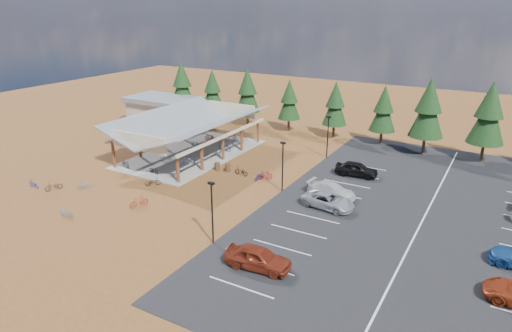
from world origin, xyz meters
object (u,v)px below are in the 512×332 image
lamp_post_2 (328,134)px  bike_0 (126,163)px  lamp_post_1 (283,163)px  bike_7 (231,135)px  outbuilding (163,109)px  car_3 (332,190)px  trash_bin_0 (217,166)px  bike_1 (166,158)px  bike_9 (84,185)px  bike_15 (265,175)px  bike_8 (54,186)px  bike_12 (153,182)px  bike_10 (34,184)px  bike_16 (241,171)px  lamp_post_0 (212,208)px  car_0 (258,258)px  bike_3 (210,137)px  bike_13 (66,213)px  trash_bin_1 (228,168)px  bike_4 (154,170)px  car_4 (356,169)px  bike_5 (187,161)px  bike_14 (260,176)px  bike_2 (195,143)px  car_2 (328,201)px  bike_6 (225,147)px

lamp_post_2 → bike_0: size_ratio=3.37×
lamp_post_1 → bike_7: bearing=138.1°
outbuilding → lamp_post_1: 33.13m
bike_7 → car_3: (18.99, -11.65, 0.10)m
trash_bin_0 → bike_1: 6.83m
bike_9 → bike_15: bearing=-107.6°
bike_8 → bike_12: bearing=60.4°
bike_10 → bike_15: size_ratio=0.99×
bike_16 → bike_15: bearing=102.4°
lamp_post_0 → car_0: size_ratio=1.07×
outbuilding → bike_0: bearing=-60.9°
lamp_post_0 → car_0: lamp_post_0 is taller
bike_3 → bike_10: (-5.92, -22.45, -0.13)m
trash_bin_0 → bike_13: (-4.65, -16.49, 0.04)m
bike_16 → bike_1: bearing=-76.3°
bike_1 → car_3: bearing=-101.5°
bike_7 → bike_8: size_ratio=1.04×
lamp_post_0 → lamp_post_1: 12.00m
trash_bin_1 → bike_4: size_ratio=0.60×
trash_bin_1 → bike_4: bearing=-143.3°
car_0 → bike_9: bearing=74.8°
bike_9 → car_3: car_3 is taller
bike_8 → trash_bin_1: bearing=70.6°
lamp_post_0 → bike_12: 14.16m
car_3 → car_4: (0.27, 6.70, 0.09)m
lamp_post_0 → bike_5: 18.54m
bike_1 → bike_7: bike_7 is taller
bike_1 → car_0: (20.63, -14.38, 0.29)m
car_3 → bike_16: bearing=90.6°
bike_8 → lamp_post_0: bearing=20.8°
bike_13 → car_3: car_3 is taller
bike_10 → trash_bin_0: bearing=141.3°
bike_3 → bike_14: bearing=-134.1°
bike_2 → bike_14: bike_2 is taller
lamp_post_2 → bike_5: bearing=-139.8°
bike_2 → bike_15: bike_15 is taller
bike_8 → bike_15: (16.90, 13.11, 0.06)m
bike_3 → bike_8: bearing=161.7°
lamp_post_2 → bike_10: size_ratio=3.12×
bike_12 → car_3: bearing=-117.6°
bike_12 → bike_7: bearing=-41.8°
bike_8 → bike_15: bike_15 is taller
bike_0 → bike_4: bearing=-74.1°
bike_2 → bike_8: size_ratio=0.94×
lamp_post_2 → bike_5: 16.97m
bike_12 → car_2: bearing=-125.8°
bike_6 → bike_10: 22.12m
bike_0 → bike_14: 15.77m
bike_7 → bike_9: bearing=177.4°
outbuilding → trash_bin_0: size_ratio=12.22×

